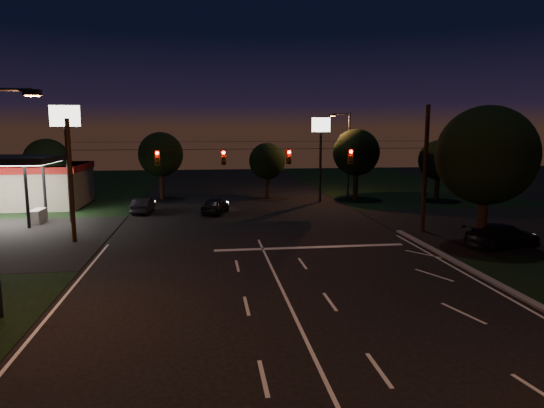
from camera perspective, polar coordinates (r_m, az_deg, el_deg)
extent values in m
plane|color=black|center=(19.22, 3.02, -13.72)|extent=(140.00, 140.00, 0.00)
cube|color=black|center=(41.44, 26.75, -2.31)|extent=(20.00, 16.00, 0.02)
cube|color=silver|center=(30.52, 4.53, -5.10)|extent=(12.00, 0.50, 0.01)
cylinder|color=black|center=(36.63, 17.25, -3.12)|extent=(0.30, 0.30, 9.00)
cylinder|color=black|center=(34.35, -22.18, -4.17)|extent=(0.28, 0.28, 8.00)
cylinder|color=black|center=(32.62, -1.85, 6.48)|extent=(24.00, 0.03, 0.03)
cylinder|color=black|center=(32.60, -1.85, 7.36)|extent=(24.00, 0.02, 0.02)
cube|color=#3F3307|center=(32.62, -13.32, 5.28)|extent=(0.32, 0.26, 1.00)
sphere|color=#FF0705|center=(32.44, -13.37, 5.85)|extent=(0.22, 0.22, 0.22)
sphere|color=black|center=(32.46, -13.35, 5.26)|extent=(0.20, 0.20, 0.20)
sphere|color=black|center=(32.48, -13.33, 4.68)|extent=(0.20, 0.20, 0.20)
cube|color=#3F3307|center=(32.49, -5.72, 5.46)|extent=(0.32, 0.26, 1.00)
sphere|color=#FF0705|center=(32.31, -5.72, 6.03)|extent=(0.22, 0.22, 0.22)
sphere|color=black|center=(32.33, -5.71, 5.45)|extent=(0.20, 0.20, 0.20)
sphere|color=black|center=(32.35, -5.70, 4.86)|extent=(0.20, 0.20, 0.20)
cube|color=#3F3307|center=(32.94, 1.98, 5.55)|extent=(0.32, 0.26, 1.00)
sphere|color=#FF0705|center=(32.77, 2.03, 6.11)|extent=(0.22, 0.22, 0.22)
sphere|color=black|center=(32.79, 2.03, 5.53)|extent=(0.20, 0.20, 0.20)
sphere|color=black|center=(32.81, 2.03, 4.96)|extent=(0.20, 0.20, 0.20)
cube|color=#3F3307|center=(33.94, 9.19, 5.54)|extent=(0.32, 0.26, 1.00)
sphere|color=#FF0705|center=(33.77, 9.28, 6.08)|extent=(0.22, 0.22, 0.22)
sphere|color=black|center=(33.78, 9.27, 5.52)|extent=(0.20, 0.20, 0.20)
sphere|color=black|center=(33.80, 9.25, 4.97)|extent=(0.20, 0.20, 0.20)
cube|color=gray|center=(52.15, -28.67, 1.91)|extent=(14.00, 8.00, 4.00)
cube|color=maroon|center=(52.01, -28.81, 3.77)|extent=(14.20, 8.20, 0.60)
cube|color=gray|center=(42.10, -25.83, -1.32)|extent=(0.80, 2.00, 1.10)
cylinder|color=black|center=(39.96, -26.89, 0.79)|extent=(0.24, 0.24, 4.80)
cylinder|color=black|center=(43.73, -25.20, 1.53)|extent=(0.24, 0.24, 4.80)
cylinder|color=black|center=(40.98, -22.81, 3.14)|extent=(0.24, 0.24, 7.50)
cube|color=white|center=(40.83, -23.20, 9.50)|extent=(2.20, 0.30, 1.60)
cylinder|color=black|center=(48.91, 5.71, 4.33)|extent=(0.24, 0.24, 7.00)
cube|color=white|center=(48.76, 5.79, 9.26)|extent=(1.80, 0.30, 1.40)
cylinder|color=black|center=(20.76, -28.79, 11.73)|extent=(1.80, 0.12, 0.12)
cube|color=black|center=(20.46, -26.37, 11.68)|extent=(0.60, 0.35, 0.22)
cube|color=orange|center=(20.45, -26.34, 11.34)|extent=(0.45, 0.25, 0.04)
cylinder|color=black|center=(51.68, 9.00, 5.63)|extent=(0.20, 0.20, 9.00)
cylinder|color=black|center=(51.37, 8.15, 10.43)|extent=(1.80, 0.12, 0.12)
cube|color=black|center=(51.13, 7.16, 10.34)|extent=(0.60, 0.35, 0.22)
cube|color=orange|center=(51.12, 7.15, 10.21)|extent=(0.45, 0.25, 0.04)
cylinder|color=black|center=(32.64, 23.49, -1.33)|extent=(0.60, 0.60, 4.00)
sphere|color=black|center=(32.23, 23.91, 5.27)|extent=(6.00, 6.00, 6.00)
sphere|color=black|center=(32.94, 24.37, 4.99)|extent=(4.50, 4.50, 4.50)
sphere|color=black|center=(32.18, 22.70, 5.10)|extent=(4.20, 4.20, 4.20)
cylinder|color=black|center=(49.97, -24.74, 1.35)|extent=(0.49, 0.49, 3.00)
sphere|color=black|center=(49.71, -24.96, 4.57)|extent=(4.20, 4.20, 4.20)
sphere|color=black|center=(49.90, -24.38, 4.47)|extent=(3.15, 3.15, 3.15)
sphere|color=black|center=(50.05, -25.34, 4.46)|extent=(2.94, 2.94, 2.94)
cylinder|color=black|center=(51.94, -12.85, 2.34)|extent=(0.52, 0.52, 3.25)
sphere|color=black|center=(51.69, -12.97, 5.71)|extent=(4.60, 4.60, 4.60)
sphere|color=black|center=(52.00, -12.42, 5.59)|extent=(3.45, 3.45, 3.45)
sphere|color=black|center=(51.97, -13.45, 5.59)|extent=(3.22, 3.22, 3.22)
cylinder|color=black|center=(51.17, -0.57, 2.19)|extent=(0.47, 0.47, 2.75)
sphere|color=black|center=(50.93, -0.57, 5.08)|extent=(3.80, 3.80, 3.80)
sphere|color=black|center=(51.27, -0.19, 4.98)|extent=(2.85, 2.85, 2.85)
sphere|color=black|center=(51.08, -1.02, 4.99)|extent=(2.66, 2.66, 2.66)
cylinder|color=black|center=(51.11, 9.79, 2.42)|extent=(0.53, 0.53, 3.40)
sphere|color=black|center=(50.85, 9.88, 6.00)|extent=(4.80, 4.80, 4.80)
sphere|color=black|center=(51.35, 10.27, 5.85)|extent=(3.60, 3.60, 3.60)
sphere|color=black|center=(50.95, 9.28, 5.90)|extent=(3.36, 3.36, 3.36)
cylinder|color=black|center=(52.30, 18.84, 1.94)|extent=(0.48, 0.48, 2.90)
sphere|color=black|center=(52.06, 18.99, 4.92)|extent=(4.00, 4.00, 4.00)
sphere|color=black|center=(52.52, 19.23, 4.80)|extent=(3.00, 3.00, 3.00)
sphere|color=black|center=(52.07, 18.49, 4.84)|extent=(2.80, 2.80, 2.80)
imported|color=black|center=(42.43, -6.70, -0.18)|extent=(2.82, 4.50, 1.43)
imported|color=black|center=(43.96, -14.92, -0.17)|extent=(1.71, 4.14, 1.33)
imported|color=black|center=(33.65, 25.51, -3.34)|extent=(5.55, 3.47, 1.50)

